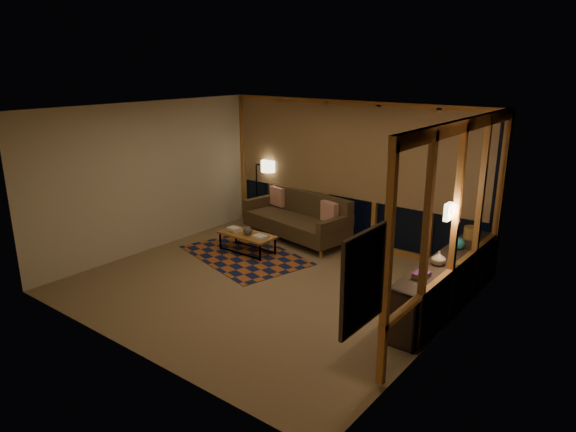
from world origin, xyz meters
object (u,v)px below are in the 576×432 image
Objects in this scene: coffee_table at (247,243)px; floor_lamp at (257,191)px; bookshelf at (447,281)px; sofa at (296,217)px.

floor_lamp is (-1.04, 1.46, 0.53)m from coffee_table.
sofa is at bearing 164.04° from bookshelf.
floor_lamp is 0.48× the size of bookshelf.
floor_lamp reaches higher than coffee_table.
floor_lamp is at bearing 164.33° from bookshelf.
floor_lamp reaches higher than bookshelf.
bookshelf is at bearing -6.12° from sofa.
sofa is 1.55× the size of floor_lamp.
sofa is 1.37m from floor_lamp.
coffee_table is 1.87m from floor_lamp.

